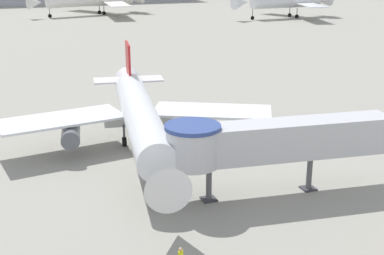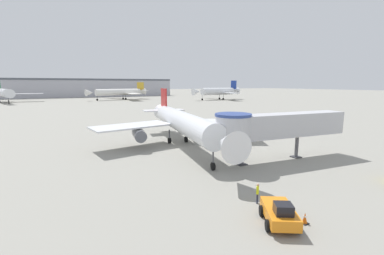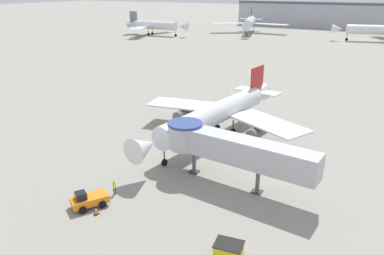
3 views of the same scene
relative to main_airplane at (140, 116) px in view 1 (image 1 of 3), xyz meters
name	(u,v)px [view 1 (image 1 of 3)]	position (x,y,z in m)	size (l,w,h in m)	color
ground_plane	(134,161)	(-1.15, -1.85, -3.61)	(800.00, 800.00, 0.00)	gray
main_airplane	(140,116)	(0.00, 0.00, 0.00)	(26.48, 31.35, 8.46)	silver
jet_bridge	(264,141)	(6.52, -12.02, 0.76)	(17.80, 4.99, 6.05)	#B7B7BC
traffic_cone_starboard_wing	(252,147)	(10.02, -2.94, -3.27)	(0.43, 0.43, 0.72)	black
background_jet_gold_tail	(94,0)	(16.79, 121.43, 0.92)	(37.09, 38.89, 10.33)	white
background_jet_blue_tail	(288,1)	(68.46, 94.19, 1.34)	(32.97, 31.67, 11.32)	silver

